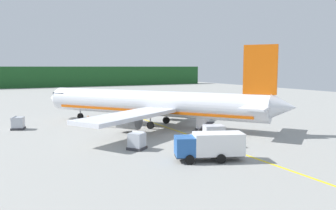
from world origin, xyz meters
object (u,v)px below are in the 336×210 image
cargo_container_near (18,123)px  crew_loader_left (88,120)px  cargo_container_far (137,141)px  airliner_foreground (153,104)px  cargo_container_mid (202,124)px  service_truck_fuel (210,145)px  service_truck_baggage (211,134)px  crew_marshaller (107,121)px

cargo_container_near → crew_loader_left: cargo_container_near is taller
cargo_container_near → cargo_container_far: bearing=-60.1°
cargo_container_far → airliner_foreground: bearing=58.6°
crew_loader_left → cargo_container_far: bearing=-86.2°
cargo_container_mid → airliner_foreground: bearing=126.1°
airliner_foreground → service_truck_fuel: 20.65m
airliner_foreground → cargo_container_far: (-7.86, -12.89, -2.46)m
service_truck_baggage → cargo_container_near: 28.35m
service_truck_fuel → crew_marshaller: (-3.37, 22.21, -0.56)m
service_truck_fuel → cargo_container_far: 8.72m
cargo_container_near → cargo_container_far: cargo_container_far is taller
service_truck_fuel → cargo_container_far: service_truck_fuel is taller
cargo_container_near → cargo_container_mid: size_ratio=0.99×
cargo_container_mid → crew_marshaller: cargo_container_mid is taller
cargo_container_mid → cargo_container_far: (-12.61, -6.38, 0.03)m
cargo_container_far → crew_loader_left: bearing=93.8°
crew_loader_left → crew_marshaller: bearing=-45.4°
service_truck_baggage → service_truck_fuel: bearing=-125.2°
service_truck_baggage → crew_loader_left: service_truck_baggage is taller
cargo_container_mid → crew_marshaller: bearing=143.6°
cargo_container_far → crew_loader_left: 17.19m
service_truck_baggage → crew_loader_left: size_ratio=4.00×
cargo_container_far → crew_marshaller: size_ratio=1.47×
airliner_foreground → service_truck_fuel: bearing=-99.2°
airliner_foreground → service_truck_baggage: bearing=-86.6°
cargo_container_mid → crew_marshaller: 14.19m
service_truck_baggage → cargo_container_far: 8.86m
cargo_container_near → service_truck_fuel: bearing=-59.6°
airliner_foreground → service_truck_baggage: 14.60m
service_truck_fuel → crew_marshaller: service_truck_fuel is taller
service_truck_baggage → cargo_container_far: service_truck_baggage is taller
crew_loader_left → service_truck_baggage: bearing=-62.2°
service_truck_baggage → cargo_container_mid: service_truck_baggage is taller
airliner_foreground → cargo_container_mid: bearing=-53.9°
service_truck_baggage → cargo_container_mid: 8.80m
cargo_container_mid → service_truck_baggage: bearing=-116.2°
service_truck_baggage → cargo_container_far: (-8.73, 1.51, -0.25)m
airliner_foreground → cargo_container_far: size_ratio=14.56×
service_truck_fuel → cargo_container_mid: (8.05, 13.79, -0.62)m
service_truck_fuel → crew_marshaller: size_ratio=4.19×
cargo_container_near → cargo_container_far: (10.90, -18.95, 0.02)m
airliner_foreground → crew_loader_left: bearing=154.6°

